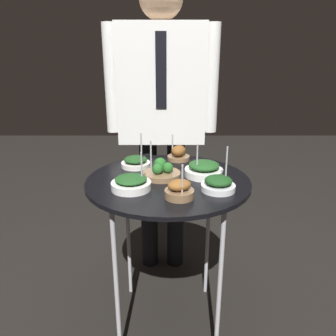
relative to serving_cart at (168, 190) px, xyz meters
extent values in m
plane|color=black|center=(0.00, 0.00, -0.72)|extent=(8.00, 8.00, 0.00)
cylinder|color=black|center=(0.00, 0.00, 0.05)|extent=(0.71, 0.71, 0.02)
cylinder|color=#B7B7BC|center=(0.21, -0.21, -0.34)|extent=(0.02, 0.02, 0.76)
cylinder|color=#B7B7BC|center=(-0.21, -0.21, -0.34)|extent=(0.02, 0.02, 0.76)
cylinder|color=#B7B7BC|center=(0.21, 0.21, -0.34)|extent=(0.02, 0.02, 0.76)
cylinder|color=#B7B7BC|center=(-0.21, 0.21, -0.34)|extent=(0.02, 0.02, 0.76)
cylinder|color=brown|center=(-0.03, 0.02, 0.07)|extent=(0.17, 0.17, 0.02)
sphere|color=#236023|center=(0.00, 0.02, 0.10)|extent=(0.05, 0.05, 0.05)
sphere|color=#236023|center=(-0.04, 0.05, 0.11)|extent=(0.06, 0.06, 0.06)
sphere|color=#236023|center=(-0.05, 0.00, 0.10)|extent=(0.05, 0.05, 0.05)
cylinder|color=#ADADB2|center=(-0.07, 0.02, 0.14)|extent=(0.01, 0.01, 0.16)
cylinder|color=silver|center=(0.20, -0.13, 0.07)|extent=(0.14, 0.14, 0.02)
ellipsoid|color=#194219|center=(0.20, -0.13, 0.10)|extent=(0.11, 0.11, 0.03)
cylinder|color=#ADADB2|center=(0.23, -0.11, 0.14)|extent=(0.01, 0.01, 0.17)
cylinder|color=brown|center=(0.04, -0.20, 0.07)|extent=(0.11, 0.11, 0.03)
ellipsoid|color=brown|center=(0.04, -0.20, 0.11)|extent=(0.11, 0.10, 0.04)
cylinder|color=#ADADB2|center=(0.05, -0.23, 0.13)|extent=(0.01, 0.01, 0.14)
cylinder|color=white|center=(-0.15, -0.12, 0.07)|extent=(0.16, 0.16, 0.03)
ellipsoid|color=#1E4C1E|center=(-0.15, -0.12, 0.10)|extent=(0.13, 0.13, 0.02)
cylinder|color=#ADADB2|center=(-0.11, -0.10, 0.13)|extent=(0.01, 0.01, 0.15)
cylinder|color=silver|center=(-0.16, 0.16, 0.07)|extent=(0.14, 0.14, 0.02)
ellipsoid|color=#194219|center=(-0.16, 0.16, 0.09)|extent=(0.11, 0.11, 0.03)
cylinder|color=#ADADB2|center=(-0.12, 0.14, 0.14)|extent=(0.01, 0.01, 0.17)
cylinder|color=brown|center=(0.05, 0.27, 0.06)|extent=(0.11, 0.11, 0.02)
ellipsoid|color=brown|center=(0.05, 0.27, 0.10)|extent=(0.10, 0.11, 0.05)
cylinder|color=#ADADB2|center=(0.02, 0.27, 0.12)|extent=(0.01, 0.01, 0.13)
cylinder|color=white|center=(0.16, 0.04, 0.07)|extent=(0.17, 0.17, 0.03)
ellipsoid|color=#1E4C1E|center=(0.16, 0.04, 0.10)|extent=(0.14, 0.14, 0.04)
cylinder|color=#ADADB2|center=(0.13, 0.01, 0.13)|extent=(0.01, 0.01, 0.15)
cylinder|color=black|center=(-0.12, 0.49, -0.31)|extent=(0.10, 0.10, 0.83)
cylinder|color=black|center=(0.05, 0.49, -0.31)|extent=(0.10, 0.10, 0.83)
cube|color=white|center=(-0.04, 0.49, 0.41)|extent=(0.46, 0.22, 0.62)
cube|color=black|center=(-0.04, 0.38, 0.49)|extent=(0.06, 0.01, 0.37)
cylinder|color=white|center=(-0.31, 0.49, 0.44)|extent=(0.08, 0.08, 0.57)
cylinder|color=white|center=(0.24, 0.49, 0.44)|extent=(0.08, 0.08, 0.57)
camera|label=1|loc=(0.00, -1.33, 0.57)|focal=35.00mm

